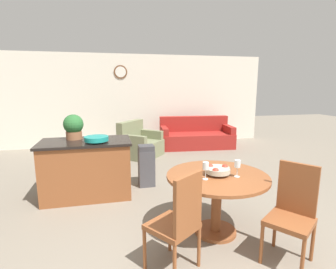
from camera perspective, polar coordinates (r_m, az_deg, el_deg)
The scene contains 13 objects.
wall_back at distance 8.07m, azimuth -6.71°, elevation 7.47°, with size 8.00×0.09×2.70m.
dining_table at distance 3.27m, azimuth 10.60°, elevation -11.43°, with size 1.22×1.22×0.75m.
dining_chair_near_left at distance 2.61m, azimuth 2.34°, elevation -17.96°, with size 0.59×0.59×1.02m.
dining_chair_near_right at distance 3.06m, azimuth 25.50°, elevation -14.52°, with size 0.59×0.59×1.02m.
fruit_bowl at distance 3.19m, azimuth 10.70°, elevation -7.59°, with size 0.30×0.30×0.12m.
wine_glass_left at distance 3.00m, azimuth 8.21°, elevation -6.95°, with size 0.07×0.07×0.20m.
wine_glass_right at distance 3.15m, azimuth 14.88°, elevation -6.33°, with size 0.07×0.07×0.20m.
kitchen_island at distance 4.49m, azimuth -17.23°, elevation -7.10°, with size 1.41×0.78×0.93m.
teal_bowl at distance 4.19m, azimuth -15.33°, elevation -0.89°, with size 0.37×0.37×0.09m.
potted_plant at distance 4.53m, azimuth -19.88°, elevation 1.67°, with size 0.32×0.32×0.41m.
trash_bin at distance 4.77m, azimuth -4.72°, elevation -6.78°, with size 0.28×0.26×0.75m.
couch at distance 7.77m, azimuth 6.11°, elevation -0.50°, with size 2.15×1.14×0.87m.
armchair at distance 6.73m, azimuth -6.20°, elevation -2.24°, with size 1.25×1.26×0.90m.
Camera 1 is at (-0.90, -1.78, 1.81)m, focal length 28.00 mm.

